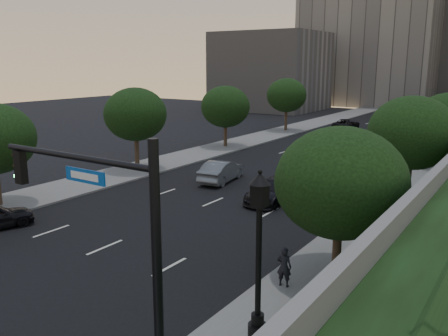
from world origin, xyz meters
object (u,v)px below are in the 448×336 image
Objects in this scene: street_lamp at (258,266)px; pedestrian_c at (371,239)px; sedan_near_right at (275,190)px; traffic_signal_mast at (124,269)px; pedestrian_a at (284,267)px; sedan_mid_left at (222,171)px; pedestrian_b at (357,253)px; sedan_far_left at (346,124)px; sedan_far_right at (416,142)px.

street_lamp is 3.06× the size of pedestrian_c.
pedestrian_c is (7.85, -5.98, 0.32)m from sedan_near_right.
traffic_signal_mast is at bearing 86.50° from pedestrian_c.
pedestrian_a is at bearing 74.33° from pedestrian_c.
pedestrian_b is (13.44, -9.98, 0.17)m from sedan_mid_left.
sedan_far_left is at bearing 106.46° from street_lamp.
pedestrian_b is at bearing 81.94° from street_lamp.
pedestrian_c reaches higher than sedan_mid_left.
pedestrian_c is (13.53, -8.37, 0.27)m from sedan_mid_left.
sedan_far_left is at bearing 147.98° from sedan_far_right.
sedan_near_right is at bearing -70.33° from pedestrian_a.
pedestrian_a reaches higher than sedan_near_right.
traffic_signal_mast is 53.92m from sedan_far_left.
pedestrian_a reaches higher than sedan_mid_left.
sedan_far_right is at bearing 92.81° from traffic_signal_mast.
pedestrian_a is (5.86, -10.45, 0.19)m from sedan_near_right.
traffic_signal_mast reaches higher than sedan_near_right.
pedestrian_a is (0.58, 7.75, -2.73)m from traffic_signal_mast.
sedan_near_right is at bearing -24.18° from pedestrian_b.
sedan_far_left is (-12.72, 52.31, -2.95)m from traffic_signal_mast.
pedestrian_b reaches higher than pedestrian_a.
pedestrian_b is 0.89× the size of pedestrian_c.
sedan_far_left is at bearing 103.67° from traffic_signal_mast.
sedan_mid_left is 31.77m from sedan_far_left.
pedestrian_b is at bearing -42.49° from sedan_near_right.
sedan_mid_left is 6.15m from sedan_near_right.
street_lamp is 1.08× the size of sedan_far_left.
traffic_signal_mast reaches higher than pedestrian_a.
street_lamp is 39.38m from sedan_far_right.
pedestrian_b is at bearing 76.75° from traffic_signal_mast.
pedestrian_b reaches higher than sedan_near_right.
pedestrian_c is (1.02, 8.25, -1.57)m from street_lamp.
pedestrian_a is at bearing 105.91° from sedan_far_left.
pedestrian_c is at bearing 139.44° from sedan_mid_left.
traffic_signal_mast is 3.81× the size of pedestrian_c.
sedan_near_right is at bearing -28.87° from pedestrian_c.
sedan_far_left is at bearing -95.61° from sedan_mid_left.
street_lamp is 3.54× the size of pedestrian_a.
traffic_signal_mast is 11.22m from pedestrian_b.
sedan_mid_left is 16.75m from pedestrian_b.
sedan_far_left is 1.32× the size of sedan_far_right.
street_lamp is 50.44m from sedan_far_left.
sedan_mid_left is 0.93× the size of sedan_near_right.
sedan_near_right is at bearing 148.33° from sedan_mid_left.
pedestrian_a reaches higher than sedan_far_left.
street_lamp is 20.88m from sedan_mid_left.
sedan_mid_left is 0.93× the size of sedan_far_left.
sedan_near_right is (5.67, -2.39, -0.05)m from sedan_mid_left.
pedestrian_a is at bearing -76.79° from sedan_far_right.
traffic_signal_mast is 43.29m from sedan_far_right.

